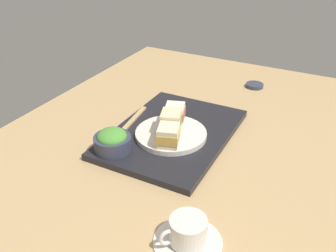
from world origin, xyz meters
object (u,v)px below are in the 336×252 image
sandwich_plate (172,134)px  salad_bowl (112,141)px  sandwich_near (175,113)px  coffee_cup (188,234)px  chopsticks_pair (133,120)px  small_sauce_dish (255,85)px  sandwich_far (168,136)px  sandwich_middle (172,122)px

sandwich_plate → salad_bowl: size_ratio=2.03×
sandwich_near → coffee_cup: sandwich_near is taller
salad_bowl → sandwich_plate: bearing=140.0°
sandwich_plate → coffee_cup: (31.93, 19.72, -0.03)cm
chopsticks_pair → salad_bowl: bearing=12.7°
salad_bowl → small_sauce_dish: (-62.09, 21.50, -4.06)cm
sandwich_far → small_sauce_dish: bearing=171.4°
salad_bowl → coffee_cup: (18.72, 30.82, -2.13)cm
chopsticks_pair → sandwich_far: bearing=62.8°
sandwich_middle → salad_bowl: size_ratio=0.79×
sandwich_near → sandwich_far: size_ratio=0.99×
sandwich_middle → sandwich_far: sandwich_middle is taller
salad_bowl → coffee_cup: salad_bowl is taller
sandwich_middle → sandwich_far: (6.02, 2.07, -0.42)cm
sandwich_plate → chopsticks_pair: sandwich_plate is taller
sandwich_near → sandwich_far: sandwich_far is taller
sandwich_near → chopsticks_pair: size_ratio=0.42×
chopsticks_pair → coffee_cup: coffee_cup is taller
sandwich_near → salad_bowl: sandwich_near is taller
sandwich_near → small_sauce_dish: sandwich_near is taller
small_sauce_dish → sandwich_middle: bearing=-12.0°
sandwich_near → coffee_cup: size_ratio=0.56×
sandwich_near → salad_bowl: size_ratio=0.78×
sandwich_middle → salad_bowl: (13.21, -11.09, -1.78)cm
chopsticks_pair → small_sauce_dish: size_ratio=2.82×
sandwich_middle → coffee_cup: sandwich_middle is taller
sandwich_middle → sandwich_far: bearing=19.0°
sandwich_near → sandwich_middle: 6.39cm
sandwich_middle → salad_bowl: 17.34cm
sandwich_far → sandwich_near: bearing=-161.0°
coffee_cup → small_sauce_dish: size_ratio=2.13×
sandwich_middle → sandwich_plate: bearing=176.4°
sandwich_near → sandwich_far: bearing=19.0°
small_sauce_dish → sandwich_near: bearing=-16.2°
coffee_cup → salad_bowl: bearing=-121.3°
sandwich_middle → salad_bowl: bearing=-40.0°
coffee_cup → small_sauce_dish: coffee_cup is taller
sandwich_middle → coffee_cup: bearing=31.7°
salad_bowl → small_sauce_dish: bearing=160.9°
small_sauce_dish → coffee_cup: bearing=6.6°
sandwich_near → sandwich_middle: sandwich_middle is taller
sandwich_near → sandwich_middle: size_ratio=0.98×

